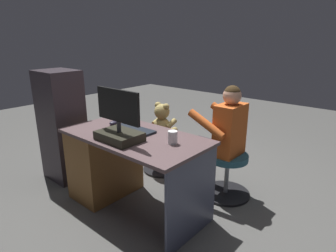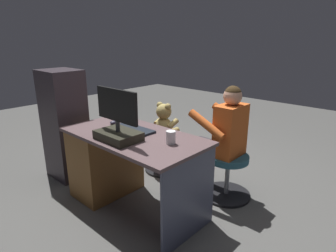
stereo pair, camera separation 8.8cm
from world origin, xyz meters
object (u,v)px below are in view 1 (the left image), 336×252
desk (112,160)px  cup (173,137)px  visitor_chair (227,171)px  office_chair_teddy (162,149)px  computer_mouse (114,123)px  keyboard (135,129)px  person (220,132)px  tv_remote (109,131)px  monitor (119,126)px  teddy_bear (163,120)px

desk → cup: cup is taller
visitor_chair → office_chair_teddy: bearing=0.2°
computer_mouse → office_chair_teddy: bearing=-92.1°
keyboard → visitor_chair: 1.02m
desk → visitor_chair: (-0.85, -0.76, -0.14)m
office_chair_teddy → person: person is taller
visitor_chair → person: person is taller
visitor_chair → person: bearing=0.2°
keyboard → visitor_chair: size_ratio=0.87×
desk → tv_remote: tv_remote is taller
desk → keyboard: bearing=-159.3°
monitor → tv_remote: bearing=-17.3°
computer_mouse → tv_remote: 0.24m
desk → visitor_chair: desk is taller
cup → person: size_ratio=0.09×
office_chair_teddy → visitor_chair: (-0.87, -0.00, -0.01)m
computer_mouse → office_chair_teddy: (-0.02, -0.67, -0.48)m
teddy_bear → visitor_chair: (-0.87, 0.01, -0.37)m
visitor_chair → monitor: bearing=61.3°
cup → teddy_bear: same height
office_chair_teddy → computer_mouse: bearing=87.9°
monitor → tv_remote: monitor is taller
monitor → visitor_chair: size_ratio=0.99×
tv_remote → teddy_bear: size_ratio=0.39×
desk → person: 1.10m
keyboard → computer_mouse: (0.28, 0.01, 0.01)m
cup → person: (-0.03, -0.70, -0.13)m
person → desk: bearing=45.1°
computer_mouse → monitor: bearing=147.0°
tv_remote → office_chair_teddy: (0.13, -0.85, -0.47)m
desk → office_chair_teddy: 0.77m
tv_remote → person: 1.07m
office_chair_teddy → monitor: bearing=111.2°
monitor → teddy_bear: size_ratio=1.23×
keyboard → desk: bearing=20.7°
keyboard → tv_remote: bearing=55.6°
desk → visitor_chair: size_ratio=2.73×
keyboard → person: (-0.51, -0.66, -0.09)m
person → computer_mouse: bearing=40.5°
keyboard → office_chair_teddy: size_ratio=0.92×
desk → cup: 0.83m
tv_remote → monitor: bearing=144.0°
tv_remote → teddy_bear: teddy_bear is taller
monitor → tv_remote: (0.23, -0.07, -0.11)m
office_chair_teddy → teddy_bear: 0.36m
teddy_bear → keyboard: bearing=111.1°
cup → visitor_chair: size_ratio=0.22×
monitor → keyboard: 0.30m
computer_mouse → teddy_bear: 0.70m
visitor_chair → cup: bearing=79.7°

